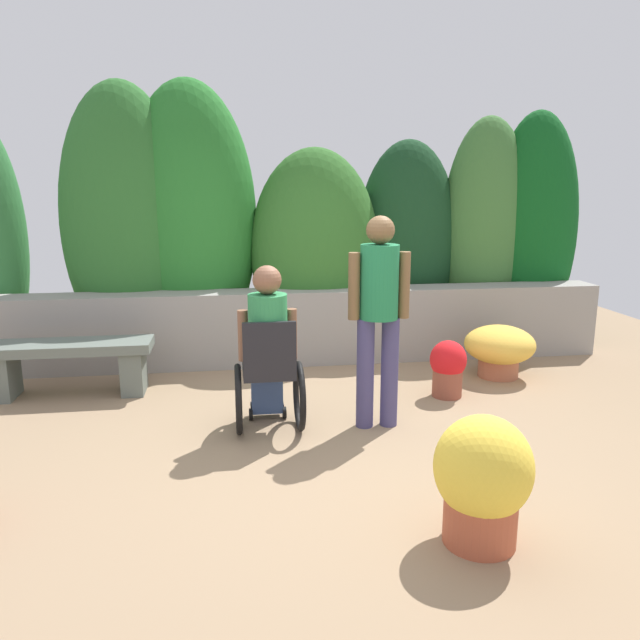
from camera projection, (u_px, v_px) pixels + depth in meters
ground_plane at (335, 442)px, 4.64m from camera, size 10.29×10.29×0.00m
stone_retaining_wall at (302, 326)px, 6.67m from camera, size 6.75×0.42×0.81m
hedge_backdrop at (285, 233)px, 7.00m from camera, size 7.34×1.17×3.06m
stone_bench at (68, 360)px, 5.61m from camera, size 1.52×0.44×0.51m
person_in_wheelchair at (268, 354)px, 4.75m from camera, size 0.53×0.66×1.33m
person_standing_companion at (379, 308)px, 4.75m from camera, size 0.49×0.30×1.69m
flower_pot_purple_near at (482, 479)px, 3.26m from camera, size 0.53×0.53×0.73m
flower_pot_red_accent at (448, 367)px, 5.59m from camera, size 0.34×0.34×0.53m
flower_pot_small_foreground at (499, 348)px, 6.17m from camera, size 0.71×0.71×0.53m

